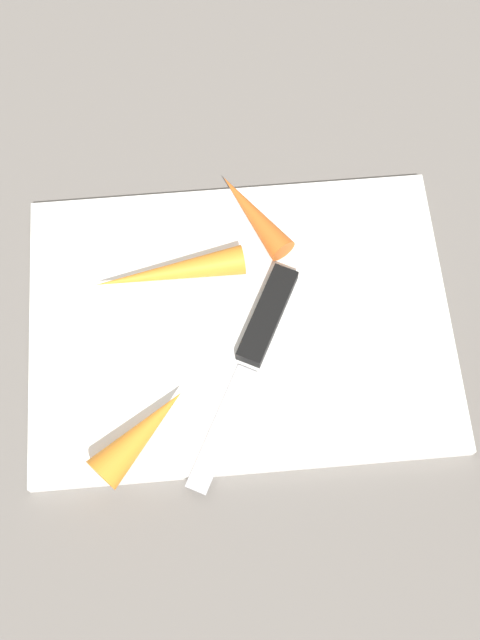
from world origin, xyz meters
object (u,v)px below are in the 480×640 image
at_px(knife, 262,334).
at_px(carrot_medium, 253,214).
at_px(carrot_shortest, 142,433).
at_px(cutting_board, 240,323).
at_px(carrot_longest, 170,272).

relative_size(knife, carrot_medium, 2.04).
relative_size(carrot_medium, carrot_shortest, 1.01).
xyz_separation_m(cutting_board, knife, (-0.02, 0.02, 0.01)).
height_order(carrot_longest, carrot_shortest, carrot_shortest).
distance_m(carrot_medium, carrot_longest, 0.09).
bearing_deg(knife, carrot_longest, -101.75).
bearing_deg(carrot_longest, carrot_medium, -152.18).
xyz_separation_m(carrot_longest, carrot_shortest, (0.03, 0.14, 0.00)).
relative_size(cutting_board, carrot_longest, 2.79).
xyz_separation_m(cutting_board, carrot_medium, (-0.02, -0.10, 0.02)).
relative_size(carrot_medium, carrot_longest, 0.71).
bearing_deg(knife, carrot_medium, -153.86).
bearing_deg(cutting_board, carrot_shortest, 48.03).
xyz_separation_m(cutting_board, carrot_longest, (0.06, -0.04, 0.02)).
relative_size(cutting_board, knife, 1.93).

